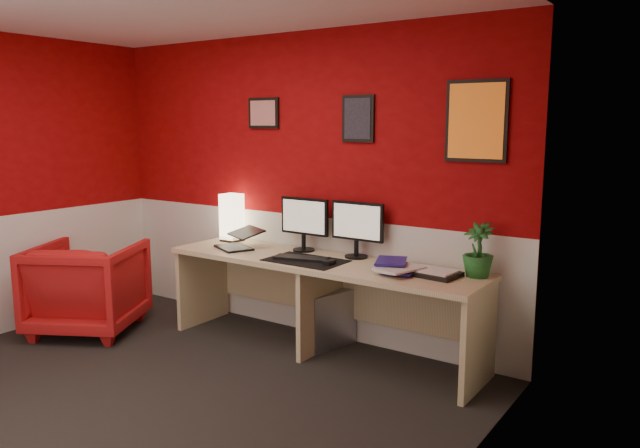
{
  "coord_description": "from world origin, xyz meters",
  "views": [
    {
      "loc": [
        3.06,
        -2.39,
        1.77
      ],
      "look_at": [
        0.6,
        1.21,
        1.05
      ],
      "focal_mm": 34.51,
      "sensor_mm": 36.0,
      "label": 1
    }
  ],
  "objects_px": {
    "potted_plant": "(478,250)",
    "pc_tower": "(328,319)",
    "monitor_left": "(304,216)",
    "monitor_right": "(357,221)",
    "shoji_lamp": "(232,219)",
    "desk": "(320,306)",
    "armchair": "(88,287)",
    "laptop": "(234,236)",
    "zen_tray": "(433,273)"
  },
  "relations": [
    {
      "from": "potted_plant",
      "to": "pc_tower",
      "type": "distance_m",
      "value": 1.38
    },
    {
      "from": "monitor_left",
      "to": "potted_plant",
      "type": "relative_size",
      "value": 1.56
    },
    {
      "from": "monitor_right",
      "to": "potted_plant",
      "type": "height_order",
      "value": "monitor_right"
    },
    {
      "from": "shoji_lamp",
      "to": "pc_tower",
      "type": "xyz_separation_m",
      "value": [
        1.07,
        -0.07,
        -0.7
      ]
    },
    {
      "from": "desk",
      "to": "armchair",
      "type": "distance_m",
      "value": 2.04
    },
    {
      "from": "desk",
      "to": "shoji_lamp",
      "type": "bearing_deg",
      "value": 169.76
    },
    {
      "from": "laptop",
      "to": "monitor_left",
      "type": "relative_size",
      "value": 0.57
    },
    {
      "from": "shoji_lamp",
      "to": "monitor_left",
      "type": "relative_size",
      "value": 0.69
    },
    {
      "from": "monitor_right",
      "to": "armchair",
      "type": "height_order",
      "value": "monitor_right"
    },
    {
      "from": "potted_plant",
      "to": "pc_tower",
      "type": "xyz_separation_m",
      "value": [
        -1.19,
        -0.05,
        -0.69
      ]
    },
    {
      "from": "monitor_right",
      "to": "pc_tower",
      "type": "xyz_separation_m",
      "value": [
        -0.2,
        -0.11,
        -0.8
      ]
    },
    {
      "from": "potted_plant",
      "to": "zen_tray",
      "type": "bearing_deg",
      "value": -151.94
    },
    {
      "from": "potted_plant",
      "to": "desk",
      "type": "bearing_deg",
      "value": -171.33
    },
    {
      "from": "shoji_lamp",
      "to": "laptop",
      "type": "height_order",
      "value": "shoji_lamp"
    },
    {
      "from": "monitor_left",
      "to": "potted_plant",
      "type": "xyz_separation_m",
      "value": [
        1.48,
        -0.03,
        -0.1
      ]
    },
    {
      "from": "zen_tray",
      "to": "potted_plant",
      "type": "xyz_separation_m",
      "value": [
        0.26,
        0.14,
        0.17
      ]
    },
    {
      "from": "desk",
      "to": "armchair",
      "type": "bearing_deg",
      "value": -159.26
    },
    {
      "from": "shoji_lamp",
      "to": "pc_tower",
      "type": "relative_size",
      "value": 0.89
    },
    {
      "from": "laptop",
      "to": "armchair",
      "type": "bearing_deg",
      "value": -123.05
    },
    {
      "from": "monitor_left",
      "to": "armchair",
      "type": "distance_m",
      "value": 1.96
    },
    {
      "from": "shoji_lamp",
      "to": "potted_plant",
      "type": "relative_size",
      "value": 1.07
    },
    {
      "from": "monitor_right",
      "to": "armchair",
      "type": "xyz_separation_m",
      "value": [
        -2.09,
        -0.96,
        -0.64
      ]
    },
    {
      "from": "zen_tray",
      "to": "potted_plant",
      "type": "height_order",
      "value": "potted_plant"
    },
    {
      "from": "desk",
      "to": "pc_tower",
      "type": "distance_m",
      "value": 0.19
    },
    {
      "from": "desk",
      "to": "pc_tower",
      "type": "relative_size",
      "value": 5.78
    },
    {
      "from": "desk",
      "to": "laptop",
      "type": "relative_size",
      "value": 7.88
    },
    {
      "from": "laptop",
      "to": "armchair",
      "type": "height_order",
      "value": "laptop"
    },
    {
      "from": "laptop",
      "to": "pc_tower",
      "type": "xyz_separation_m",
      "value": [
        0.82,
        0.18,
        -0.61
      ]
    },
    {
      "from": "pc_tower",
      "to": "potted_plant",
      "type": "bearing_deg",
      "value": 15.63
    },
    {
      "from": "armchair",
      "to": "laptop",
      "type": "bearing_deg",
      "value": -176.21
    },
    {
      "from": "shoji_lamp",
      "to": "zen_tray",
      "type": "relative_size",
      "value": 1.14
    },
    {
      "from": "monitor_right",
      "to": "zen_tray",
      "type": "height_order",
      "value": "monitor_right"
    },
    {
      "from": "laptop",
      "to": "monitor_left",
      "type": "xyz_separation_m",
      "value": [
        0.53,
        0.26,
        0.18
      ]
    },
    {
      "from": "desk",
      "to": "armchair",
      "type": "height_order",
      "value": "armchair"
    },
    {
      "from": "desk",
      "to": "monitor_right",
      "type": "distance_m",
      "value": 0.72
    },
    {
      "from": "zen_tray",
      "to": "armchair",
      "type": "height_order",
      "value": "armchair"
    },
    {
      "from": "shoji_lamp",
      "to": "laptop",
      "type": "bearing_deg",
      "value": -45.69
    },
    {
      "from": "desk",
      "to": "armchair",
      "type": "xyz_separation_m",
      "value": [
        -1.91,
        -0.72,
        0.02
      ]
    },
    {
      "from": "pc_tower",
      "to": "armchair",
      "type": "height_order",
      "value": "armchair"
    },
    {
      "from": "desk",
      "to": "zen_tray",
      "type": "relative_size",
      "value": 7.43
    },
    {
      "from": "shoji_lamp",
      "to": "laptop",
      "type": "relative_size",
      "value": 1.21
    },
    {
      "from": "laptop",
      "to": "potted_plant",
      "type": "relative_size",
      "value": 0.89
    },
    {
      "from": "laptop",
      "to": "potted_plant",
      "type": "distance_m",
      "value": 2.03
    },
    {
      "from": "laptop",
      "to": "zen_tray",
      "type": "height_order",
      "value": "laptop"
    },
    {
      "from": "potted_plant",
      "to": "pc_tower",
      "type": "height_order",
      "value": "potted_plant"
    },
    {
      "from": "monitor_left",
      "to": "pc_tower",
      "type": "xyz_separation_m",
      "value": [
        0.29,
        -0.08,
        -0.8
      ]
    },
    {
      "from": "zen_tray",
      "to": "pc_tower",
      "type": "distance_m",
      "value": 1.07
    },
    {
      "from": "potted_plant",
      "to": "armchair",
      "type": "relative_size",
      "value": 0.44
    },
    {
      "from": "laptop",
      "to": "monitor_left",
      "type": "bearing_deg",
      "value": 50.93
    },
    {
      "from": "pc_tower",
      "to": "armchair",
      "type": "bearing_deg",
      "value": -142.82
    }
  ]
}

